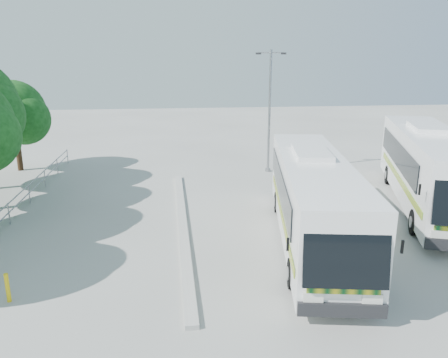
{
  "coord_description": "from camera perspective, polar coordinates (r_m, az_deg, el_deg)",
  "views": [
    {
      "loc": [
        -2.73,
        -16.45,
        7.19
      ],
      "look_at": [
        -0.39,
        2.22,
        2.0
      ],
      "focal_mm": 35.0,
      "sensor_mm": 36.0,
      "label": 1
    }
  ],
  "objects": [
    {
      "name": "ground",
      "position": [
        18.16,
        2.11,
        -7.91
      ],
      "size": [
        100.0,
        100.0,
        0.0
      ],
      "primitive_type": "plane",
      "color": "#ADADA8",
      "rests_on": "ground"
    },
    {
      "name": "kerb_divider",
      "position": [
        19.78,
        -5.45,
        -5.73
      ],
      "size": [
        0.4,
        16.0,
        0.15
      ],
      "primitive_type": "cube",
      "color": "#B2B2AD",
      "rests_on": "ground"
    },
    {
      "name": "railing",
      "position": [
        22.64,
        -25.57,
        -2.69
      ],
      "size": [
        0.06,
        22.0,
        1.0
      ],
      "color": "gray",
      "rests_on": "ground"
    },
    {
      "name": "tree_far_e",
      "position": [
        31.52,
        -25.68,
        7.92
      ],
      "size": [
        4.54,
        4.28,
        5.92
      ],
      "color": "#382314",
      "rests_on": "ground"
    },
    {
      "name": "coach_main",
      "position": [
        17.75,
        11.54,
        -2.38
      ],
      "size": [
        4.56,
        12.44,
        3.39
      ],
      "rotation": [
        0.0,
        0.0,
        -0.18
      ],
      "color": "white",
      "rests_on": "ground"
    },
    {
      "name": "coach_adjacent",
      "position": [
        23.97,
        25.13,
        1.53
      ],
      "size": [
        6.99,
        13.49,
        3.71
      ],
      "rotation": [
        0.0,
        0.0,
        -0.34
      ],
      "color": "white",
      "rests_on": "ground"
    },
    {
      "name": "lamppost",
      "position": [
        28.25,
        5.97,
        9.43
      ],
      "size": [
        1.88,
        0.6,
        7.75
      ],
      "rotation": [
        0.0,
        0.0,
        -0.23
      ],
      "color": "gray",
      "rests_on": "ground"
    },
    {
      "name": "bollard",
      "position": [
        15.18,
        -26.42,
        -12.6
      ],
      "size": [
        0.14,
        0.14,
        0.94
      ],
      "primitive_type": "cylinder",
      "rotation": [
        0.0,
        0.0,
        -0.07
      ],
      "color": "#DEB80D",
      "rests_on": "ground"
    }
  ]
}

